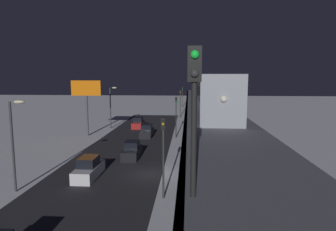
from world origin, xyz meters
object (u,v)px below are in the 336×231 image
(sedan_black_2, at_px, (147,132))
(subway_train, at_px, (206,89))
(sedan_black_3, at_px, (132,151))
(sedan_white, at_px, (89,169))
(commercial_billboard, at_px, (86,94))
(traffic_light_near, at_px, (163,146))
(sedan_red, at_px, (138,123))
(rail_signal, at_px, (194,96))
(traffic_light_mid, at_px, (176,111))
(traffic_light_distant, at_px, (182,94))
(traffic_light_far, at_px, (180,100))

(sedan_black_2, bearing_deg, subway_train, -45.08)
(sedan_black_3, relative_size, sedan_white, 0.90)
(sedan_black_2, distance_m, commercial_billboard, 11.40)
(sedan_black_2, relative_size, traffic_light_near, 0.70)
(sedan_black_3, relative_size, sedan_red, 0.92)
(rail_signal, bearing_deg, commercial_billboard, -66.53)
(rail_signal, xyz_separation_m, traffic_light_mid, (2.04, -37.16, -4.78))
(sedan_black_3, xyz_separation_m, commercial_billboard, (9.67, -12.32, 6.03))
(traffic_light_near, height_order, traffic_light_mid, same)
(subway_train, bearing_deg, sedan_black_3, 21.79)
(sedan_red, bearing_deg, sedan_black_3, 97.82)
(subway_train, height_order, traffic_light_distant, subway_train)
(subway_train, height_order, rail_signal, rail_signal)
(sedan_black_2, height_order, sedan_white, same)
(traffic_light_distant, bearing_deg, sedan_black_2, 84.09)
(traffic_light_near, bearing_deg, sedan_black_2, -78.75)
(sedan_black_3, bearing_deg, sedan_black_2, 90.00)
(sedan_white, bearing_deg, sedan_black_2, -98.27)
(subway_train, xyz_separation_m, traffic_light_mid, (4.08, -8.18, -3.84))
(sedan_red, relative_size, traffic_light_near, 0.72)
(sedan_black_2, relative_size, traffic_light_mid, 0.70)
(rail_signal, bearing_deg, traffic_light_near, -81.81)
(traffic_light_mid, distance_m, commercial_billboard, 14.63)
(sedan_red, height_order, traffic_light_far, traffic_light_far)
(traffic_light_mid, relative_size, commercial_billboard, 0.72)
(sedan_black_2, height_order, sedan_black_3, same)
(rail_signal, relative_size, commercial_billboard, 0.45)
(rail_signal, bearing_deg, traffic_light_far, -88.06)
(sedan_red, relative_size, traffic_light_distant, 0.72)
(commercial_billboard, bearing_deg, rail_signal, 113.47)
(subway_train, xyz_separation_m, traffic_light_far, (4.08, -31.19, -3.84))
(sedan_white, xyz_separation_m, sedan_red, (0.00, -27.34, -0.00))
(sedan_red, bearing_deg, commercial_billboard, 49.56)
(traffic_light_near, xyz_separation_m, commercial_billboard, (14.37, -23.64, 2.63))
(subway_train, height_order, sedan_black_3, subway_train)
(traffic_light_mid, relative_size, traffic_light_distant, 1.00)
(traffic_light_distant, bearing_deg, subway_train, 94.30)
(subway_train, relative_size, commercial_billboard, 4.14)
(traffic_light_mid, bearing_deg, sedan_black_2, -7.48)
(rail_signal, height_order, sedan_black_2, rail_signal)
(sedan_white, bearing_deg, sedan_red, -90.00)
(sedan_black_2, distance_m, sedan_black_3, 12.31)
(sedan_black_2, relative_size, traffic_light_far, 0.70)
(rail_signal, relative_size, traffic_light_near, 0.62)
(rail_signal, distance_m, traffic_light_mid, 37.52)
(sedan_black_2, relative_size, sedan_black_3, 1.05)
(traffic_light_near, xyz_separation_m, traffic_light_far, (0.00, -46.02, 0.00))
(sedan_red, xyz_separation_m, traffic_light_distant, (-7.50, -37.32, 3.40))
(traffic_light_mid, bearing_deg, subway_train, 116.48)
(sedan_red, distance_m, traffic_light_mid, 11.98)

